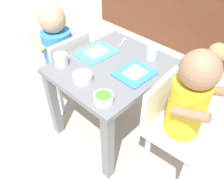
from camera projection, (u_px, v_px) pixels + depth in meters
ground_plane at (112, 126)px, 1.49m from camera, size 7.00×7.00×0.00m
dining_table at (112, 79)px, 1.25m from camera, size 0.48×0.56×0.46m
seated_child_left at (58, 46)px, 1.40m from camera, size 0.29×0.29×0.66m
seated_child_right at (185, 103)px, 1.00m from camera, size 0.30×0.30×0.71m
dog at (203, 67)px, 1.58m from camera, size 0.21×0.46×0.34m
food_tray_left at (97, 53)px, 1.26m from camera, size 0.16×0.21×0.02m
food_tray_right at (135, 74)px, 1.12m from camera, size 0.15×0.18×0.02m
water_cup_left at (152, 54)px, 1.21m from camera, size 0.06×0.06×0.06m
water_cup_right at (61, 60)px, 1.17m from camera, size 0.07×0.07×0.06m
cereal_bowl_left_side at (83, 77)px, 1.08m from camera, size 0.09×0.09×0.03m
veggie_bowl_far at (103, 98)px, 0.97m from camera, size 0.08×0.08×0.04m
spoon_by_left_tray at (123, 41)px, 1.36m from camera, size 0.05×0.10×0.01m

